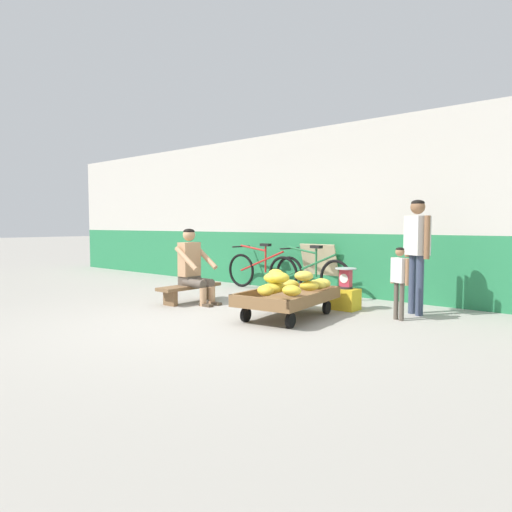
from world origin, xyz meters
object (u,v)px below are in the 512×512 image
(plastic_crate, at_px, (345,299))
(bicycle_near_left, at_px, (261,270))
(banana_cart, at_px, (288,299))
(customer_child, at_px, (399,275))
(vendor_seated, at_px, (193,266))
(low_bench, at_px, (190,289))
(weighing_scale, at_px, (346,278))
(bicycle_far_left, at_px, (311,275))
(sign_board, at_px, (321,269))
(customer_adult, at_px, (417,244))

(plastic_crate, height_order, bicycle_near_left, bicycle_near_left)
(banana_cart, distance_m, customer_child, 1.44)
(vendor_seated, bearing_deg, low_bench, -179.53)
(weighing_scale, relative_size, bicycle_far_left, 0.18)
(weighing_scale, bearing_deg, sign_board, 135.48)
(banana_cart, bearing_deg, vendor_seated, -179.07)
(customer_child, bearing_deg, customer_adult, 87.84)
(customer_child, bearing_deg, banana_cart, -144.94)
(plastic_crate, bearing_deg, bicycle_near_left, 159.95)
(plastic_crate, relative_size, weighing_scale, 1.20)
(plastic_crate, relative_size, sign_board, 0.41)
(sign_board, distance_m, customer_child, 2.40)
(banana_cart, xyz_separation_m, sign_board, (-0.87, 2.11, 0.19))
(low_bench, distance_m, weighing_scale, 2.39)
(low_bench, distance_m, customer_adult, 3.40)
(low_bench, distance_m, vendor_seated, 0.38)
(low_bench, xyz_separation_m, bicycle_far_left, (1.03, 1.82, 0.15))
(banana_cart, relative_size, sign_board, 1.77)
(banana_cart, bearing_deg, plastic_crate, 74.63)
(bicycle_near_left, xyz_separation_m, sign_board, (1.11, 0.30, 0.08))
(plastic_crate, bearing_deg, weighing_scale, -90.00)
(bicycle_far_left, xyz_separation_m, customer_adult, (2.01, -0.50, 0.60))
(banana_cart, height_order, low_bench, banana_cart)
(customer_adult, bearing_deg, vendor_seated, -155.84)
(low_bench, distance_m, bicycle_near_left, 1.85)
(banana_cart, xyz_separation_m, customer_child, (1.14, 0.80, 0.33))
(low_bench, distance_m, bicycle_far_left, 2.10)
(plastic_crate, xyz_separation_m, weighing_scale, (0.00, -0.00, 0.30))
(sign_board, bearing_deg, weighing_scale, -44.52)
(plastic_crate, xyz_separation_m, sign_board, (-1.14, 1.12, 0.28))
(bicycle_near_left, xyz_separation_m, bicycle_far_left, (1.13, -0.02, 0.00))
(vendor_seated, bearing_deg, customer_adult, 24.16)
(plastic_crate, height_order, customer_adult, customer_adult)
(banana_cart, distance_m, bicycle_far_left, 1.99)
(low_bench, xyz_separation_m, customer_child, (3.02, 0.83, 0.37))
(customer_child, bearing_deg, bicycle_near_left, 162.08)
(banana_cart, relative_size, customer_child, 1.67)
(low_bench, height_order, bicycle_far_left, bicycle_far_left)
(low_bench, bearing_deg, weighing_scale, 25.39)
(banana_cart, height_order, weighing_scale, weighing_scale)
(vendor_seated, bearing_deg, sign_board, 66.71)
(weighing_scale, distance_m, customer_child, 0.90)
(vendor_seated, relative_size, weighing_scale, 3.80)
(vendor_seated, distance_m, customer_child, 3.05)
(plastic_crate, bearing_deg, low_bench, -154.59)
(bicycle_near_left, xyz_separation_m, customer_adult, (3.14, -0.52, 0.60))
(bicycle_far_left, xyz_separation_m, customer_child, (1.99, -0.99, 0.22))
(customer_child, bearing_deg, plastic_crate, 167.79)
(sign_board, height_order, customer_child, customer_child)
(banana_cart, relative_size, customer_adult, 1.01)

